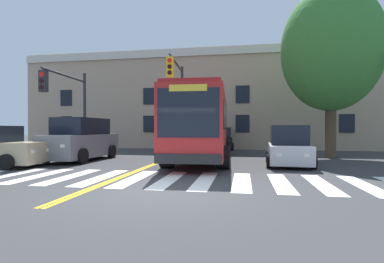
{
  "coord_description": "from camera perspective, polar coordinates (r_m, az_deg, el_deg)",
  "views": [
    {
      "loc": [
        2.3,
        -7.74,
        1.68
      ],
      "look_at": [
        -0.37,
        7.07,
        1.54
      ],
      "focal_mm": 28.0,
      "sensor_mm": 36.0,
      "label": 1
    }
  ],
  "objects": [
    {
      "name": "traffic_light_far_corner",
      "position": [
        17.49,
        -22.47,
        5.99
      ],
      "size": [
        0.5,
        4.27,
        4.99
      ],
      "color": "#28282D",
      "rests_on": "ground"
    },
    {
      "name": "building_facade",
      "position": [
        28.29,
        9.7,
        5.6
      ],
      "size": [
        38.7,
        8.1,
        8.35
      ],
      "color": "tan",
      "rests_on": "ground"
    },
    {
      "name": "car_black_behind_bus",
      "position": [
        24.62,
        5.6,
        -1.47
      ],
      "size": [
        2.16,
        4.28,
        1.78
      ],
      "color": "black",
      "rests_on": "ground"
    },
    {
      "name": "ground_plane",
      "position": [
        8.25,
        -6.33,
        -11.24
      ],
      "size": [
        120.0,
        120.0,
        0.0
      ],
      "primitive_type": "plane",
      "color": "#38383A"
    },
    {
      "name": "street_tree_curbside_large",
      "position": [
        19.41,
        24.95,
        14.0
      ],
      "size": [
        7.62,
        7.7,
        9.78
      ],
      "color": "#4C3D2D",
      "rests_on": "ground"
    },
    {
      "name": "crosswalk",
      "position": [
        9.92,
        -1.03,
        -9.21
      ],
      "size": [
        16.06,
        3.64,
        0.01
      ],
      "color": "white",
      "rests_on": "ground"
    },
    {
      "name": "car_grey_near_lane",
      "position": [
        16.91,
        -20.3,
        -1.57
      ],
      "size": [
        2.27,
        4.93,
        2.25
      ],
      "color": "slate",
      "rests_on": "ground"
    },
    {
      "name": "traffic_light_overhead",
      "position": [
        17.58,
        -2.74,
        7.9
      ],
      "size": [
        0.57,
        4.55,
        5.68
      ],
      "color": "#28282D",
      "rests_on": "ground"
    },
    {
      "name": "lane_line_yellow_inner",
      "position": [
        24.05,
        -0.24,
        -3.46
      ],
      "size": [
        0.12,
        36.0,
        0.01
      ],
      "primitive_type": "cube",
      "color": "gold",
      "rests_on": "ground"
    },
    {
      "name": "lane_line_yellow_outer",
      "position": [
        24.02,
        0.14,
        -3.47
      ],
      "size": [
        0.12,
        36.0,
        0.01
      ],
      "primitive_type": "cube",
      "color": "gold",
      "rests_on": "ground"
    },
    {
      "name": "city_bus",
      "position": [
        16.0,
        1.95,
        1.37
      ],
      "size": [
        3.32,
        11.02,
        3.53
      ],
      "color": "#B22323",
      "rests_on": "ground"
    },
    {
      "name": "car_silver_far_lane",
      "position": [
        14.4,
        17.93,
        -2.86
      ],
      "size": [
        2.15,
        3.84,
        1.84
      ],
      "color": "#B7BABF",
      "rests_on": "ground"
    }
  ]
}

